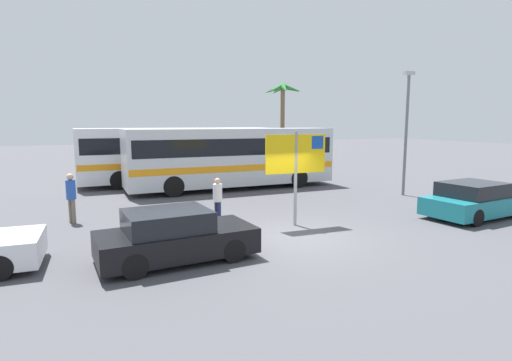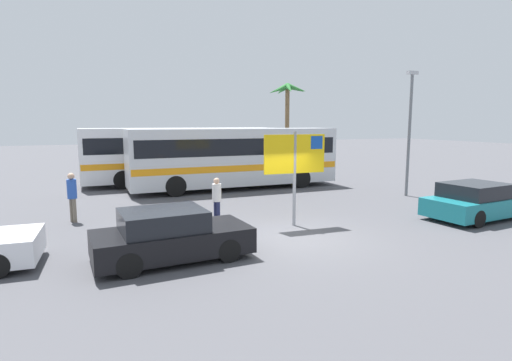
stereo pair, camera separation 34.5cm
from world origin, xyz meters
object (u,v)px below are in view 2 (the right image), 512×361
Objects in this scene: bus_front_coach at (235,155)px; pedestrian_crossing_lot at (72,193)px; bus_rear_coach at (182,152)px; ferry_sign at (296,158)px; car_teal at (477,201)px; car_black at (170,236)px; pedestrian_by_bus at (217,197)px.

pedestrian_crossing_lot is (-7.77, -4.74, -0.75)m from bus_front_coach.
bus_rear_coach is (-2.11, 3.20, 0.00)m from bus_front_coach.
car_teal is at bearing -11.64° from ferry_sign.
ferry_sign is 7.91m from pedestrian_crossing_lot.
ferry_sign reaches higher than bus_rear_coach.
car_black is 5.86m from pedestrian_crossing_lot.
pedestrian_by_bus is (2.26, 3.24, 0.30)m from car_black.
pedestrian_crossing_lot reaches higher than pedestrian_by_bus.
bus_front_coach is at bearing 87.56° from ferry_sign.
ferry_sign is 7.02m from car_teal.
ferry_sign is at bearing -83.24° from bus_rear_coach.
pedestrian_by_bus reaches higher than car_teal.
ferry_sign is 5.28m from car_black.
pedestrian_crossing_lot reaches higher than car_black.
ferry_sign reaches higher than car_black.
pedestrian_crossing_lot is (-5.66, -7.94, -0.75)m from bus_rear_coach.
bus_front_coach is 3.42× the size of ferry_sign.
ferry_sign reaches higher than car_teal.
ferry_sign is at bearing -58.12° from pedestrian_crossing_lot.
pedestrian_crossing_lot reaches higher than car_teal.
ferry_sign is 0.80× the size of car_black.
pedestrian_by_bus is (-3.13, -6.84, -0.85)m from bus_front_coach.
ferry_sign is at bearing 160.64° from car_teal.
bus_rear_coach is at bearing -109.94° from pedestrian_by_bus.
car_teal is 2.65× the size of pedestrian_by_bus.
bus_front_coach is 3.84m from bus_rear_coach.
ferry_sign reaches higher than bus_front_coach.
ferry_sign is (1.35, -11.38, 0.54)m from bus_rear_coach.
car_black is 2.51× the size of pedestrian_by_bus.
bus_front_coach reaches higher than pedestrian_by_bus.
car_black is at bearing -118.13° from bus_front_coach.
bus_front_coach is 9.13m from pedestrian_crossing_lot.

